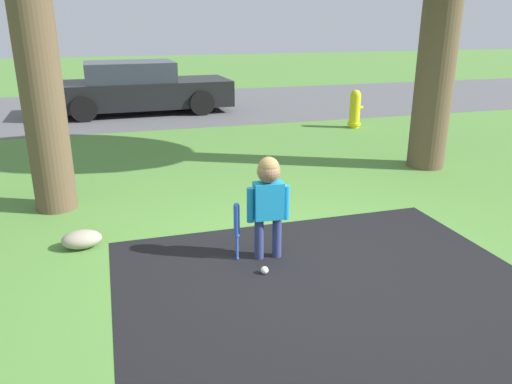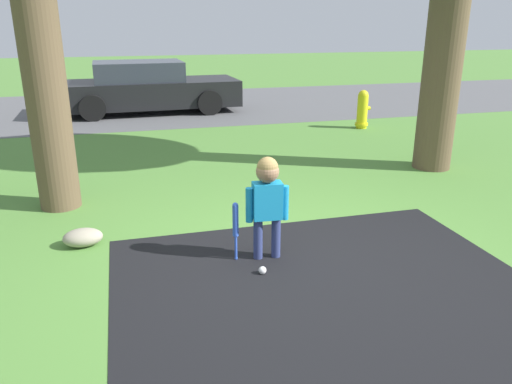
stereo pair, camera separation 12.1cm
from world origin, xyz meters
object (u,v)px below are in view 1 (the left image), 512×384
(parked_car, at_px, (138,89))
(child, at_px, (268,194))
(sports_ball, at_px, (265,270))
(fire_hydrant, at_px, (355,109))
(baseball_bat, at_px, (237,223))

(parked_car, bearing_deg, child, -87.68)
(sports_ball, bearing_deg, parked_car, 92.96)
(sports_ball, relative_size, fire_hydrant, 0.09)
(baseball_bat, distance_m, fire_hydrant, 6.61)
(fire_hydrant, bearing_deg, child, -124.41)
(sports_ball, distance_m, fire_hydrant, 6.81)
(child, height_order, sports_ball, child)
(child, relative_size, baseball_bat, 1.72)
(child, relative_size, parked_car, 0.23)
(child, distance_m, parked_car, 8.52)
(child, distance_m, sports_ball, 0.70)
(baseball_bat, distance_m, sports_ball, 0.51)
(child, relative_size, fire_hydrant, 1.26)
(child, distance_m, baseball_bat, 0.40)
(baseball_bat, bearing_deg, fire_hydrant, 53.30)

